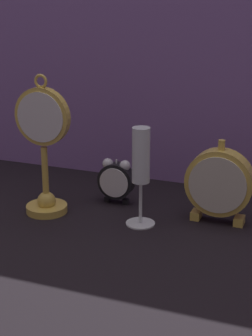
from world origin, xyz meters
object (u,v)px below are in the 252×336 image
alarm_clock_twin_bell (116,179)px  mantel_clock_silver (219,183)px  champagne_flute (141,165)px  pocket_watch_on_stand (44,152)px

alarm_clock_twin_bell → mantel_clock_silver: mantel_clock_silver is taller
alarm_clock_twin_bell → mantel_clock_silver: bearing=-5.6°
mantel_clock_silver → champagne_flute: 0.17m
champagne_flute → alarm_clock_twin_bell: bearing=134.7°
mantel_clock_silver → champagne_flute: bearing=-154.9°
mantel_clock_silver → champagne_flute: size_ratio=0.86×
pocket_watch_on_stand → alarm_clock_twin_bell: size_ratio=2.93×
pocket_watch_on_stand → mantel_clock_silver: size_ratio=1.70×
alarm_clock_twin_bell → mantel_clock_silver: size_ratio=0.58×
mantel_clock_silver → alarm_clock_twin_bell: bearing=174.4°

